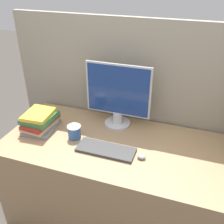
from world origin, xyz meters
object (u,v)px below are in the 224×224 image
coffee_cup (74,132)px  book_stack (40,121)px  mouse (142,157)px  keyboard (106,150)px  monitor (118,97)px

coffee_cup → book_stack: size_ratio=0.34×
mouse → book_stack: 0.84m
keyboard → mouse: size_ratio=7.19×
coffee_cup → book_stack: bearing=176.7°
monitor → mouse: bearing=-51.5°
keyboard → coffee_cup: 0.29m
book_stack → coffee_cup: bearing=-3.3°
monitor → mouse: (0.28, -0.36, -0.23)m
monitor → mouse: size_ratio=9.00×
mouse → book_stack: bearing=173.8°
keyboard → coffee_cup: (-0.28, 0.07, 0.04)m
mouse → coffee_cup: bearing=172.2°
mouse → book_stack: (-0.83, 0.09, 0.06)m
coffee_cup → book_stack: 0.30m
monitor → coffee_cup: monitor is taller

